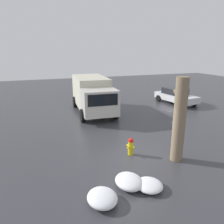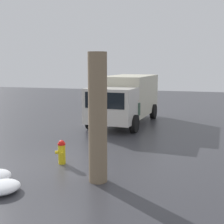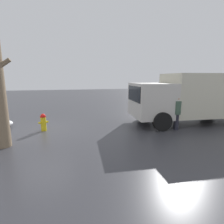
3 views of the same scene
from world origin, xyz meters
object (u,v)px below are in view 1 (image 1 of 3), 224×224
(fire_hydrant, at_px, (131,146))
(tree_trunk, at_px, (179,120))
(delivery_truck, at_px, (92,93))
(pedestrian, at_px, (111,105))
(parked_car, at_px, (176,96))

(fire_hydrant, height_order, tree_trunk, tree_trunk)
(tree_trunk, bearing_deg, delivery_truck, 8.61)
(fire_hydrant, relative_size, tree_trunk, 0.22)
(fire_hydrant, xyz_separation_m, tree_trunk, (-1.17, -1.71, 1.44))
(tree_trunk, bearing_deg, fire_hydrant, 55.62)
(fire_hydrant, distance_m, delivery_truck, 7.91)
(pedestrian, bearing_deg, parked_car, -8.63)
(fire_hydrant, relative_size, pedestrian, 0.52)
(tree_trunk, relative_size, delivery_truck, 0.56)
(fire_hydrant, bearing_deg, pedestrian, -127.12)
(parked_car, bearing_deg, tree_trunk, 47.49)
(parked_car, bearing_deg, fire_hydrant, 37.09)
(delivery_truck, distance_m, pedestrian, 1.99)
(delivery_truck, distance_m, parked_car, 7.95)
(pedestrian, xyz_separation_m, parked_car, (1.72, -6.94, -0.16))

